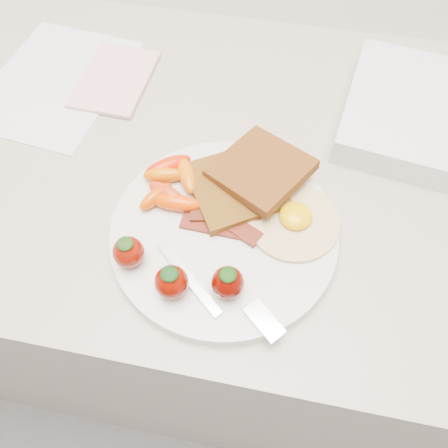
# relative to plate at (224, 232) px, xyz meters

# --- Properties ---
(counter) EXTENTS (2.00, 0.60, 0.90)m
(counter) POSITION_rel_plate_xyz_m (-0.03, 0.13, -0.46)
(counter) COLOR gray
(counter) RESTS_ON ground
(plate) EXTENTS (0.27, 0.27, 0.02)m
(plate) POSITION_rel_plate_xyz_m (0.00, 0.00, 0.00)
(plate) COLOR silver
(plate) RESTS_ON counter
(toast_lower) EXTENTS (0.15, 0.15, 0.01)m
(toast_lower) POSITION_rel_plate_xyz_m (0.00, 0.06, 0.02)
(toast_lower) COLOR #4C3012
(toast_lower) RESTS_ON plate
(toast_upper) EXTENTS (0.14, 0.14, 0.02)m
(toast_upper) POSITION_rel_plate_xyz_m (0.03, 0.08, 0.03)
(toast_upper) COLOR #4F1E0B
(toast_upper) RESTS_ON toast_lower
(fried_egg) EXTENTS (0.13, 0.13, 0.02)m
(fried_egg) POSITION_rel_plate_xyz_m (0.08, 0.02, 0.01)
(fried_egg) COLOR beige
(fried_egg) RESTS_ON plate
(bacon_strips) EXTENTS (0.10, 0.06, 0.01)m
(bacon_strips) POSITION_rel_plate_xyz_m (-0.00, 0.01, 0.01)
(bacon_strips) COLOR #4E1511
(bacon_strips) RESTS_ON plate
(baby_carrots) EXTENTS (0.09, 0.10, 0.02)m
(baby_carrots) POSITION_rel_plate_xyz_m (-0.08, 0.04, 0.02)
(baby_carrots) COLOR #D05F00
(baby_carrots) RESTS_ON plate
(strawberries) EXTENTS (0.15, 0.06, 0.04)m
(strawberries) POSITION_rel_plate_xyz_m (-0.04, -0.07, 0.03)
(strawberries) COLOR #6B0E03
(strawberries) RESTS_ON plate
(fork) EXTENTS (0.16, 0.10, 0.00)m
(fork) POSITION_rel_plate_xyz_m (0.01, -0.09, 0.01)
(fork) COLOR silver
(fork) RESTS_ON plate
(paper_sheet) EXTENTS (0.22, 0.27, 0.00)m
(paper_sheet) POSITION_rel_plate_xyz_m (-0.31, 0.22, -0.01)
(paper_sheet) COLOR silver
(paper_sheet) RESTS_ON counter
(notepad) EXTENTS (0.11, 0.15, 0.01)m
(notepad) POSITION_rel_plate_xyz_m (-0.22, 0.24, -0.00)
(notepad) COLOR beige
(notepad) RESTS_ON paper_sheet
(appliance) EXTENTS (0.30, 0.26, 0.04)m
(appliance) POSITION_rel_plate_xyz_m (0.27, 0.23, 0.01)
(appliance) COLOR silver
(appliance) RESTS_ON counter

